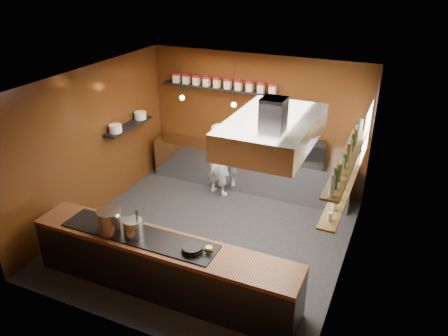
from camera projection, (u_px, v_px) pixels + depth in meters
The scene contains 26 objects.
floor at pixel (208, 236), 8.33m from camera, with size 5.00×5.00×0.00m, color black.
back_wall at pixel (256, 122), 9.73m from camera, with size 5.00×5.00×0.00m, color #3B150A.
left_wall at pixel (93, 144), 8.59m from camera, with size 5.00×5.00×0.00m, color #3B150A.
right_wall at pixel (351, 194), 6.76m from camera, with size 5.00×5.00×0.00m, color #4A4A2A.
ceiling at pixel (205, 82), 7.02m from camera, with size 5.00×5.00×0.00m, color silver.
window_pane at pixel (367, 133), 8.01m from camera, with size 1.00×1.00×0.00m, color white.
prep_counter at pixel (249, 170), 9.92m from camera, with size 4.60×0.65×0.90m, color silver.
pass_counter at pixel (162, 266), 6.81m from camera, with size 4.40×0.72×0.94m.
tin_shelf at pixel (216, 88), 9.64m from camera, with size 2.60×0.26×0.04m, color black.
plate_shelf at pixel (129, 126), 9.33m from camera, with size 0.30×1.40×0.04m, color black.
bottle_shelf_upper at pixel (347, 160), 6.89m from camera, with size 0.26×2.80×0.04m, color brown.
bottle_shelf_lower at pixel (344, 186), 7.09m from camera, with size 0.26×2.80×0.04m, color brown.
extractor_hood at pixel (272, 130), 6.43m from camera, with size 1.20×2.00×0.72m.
pendant_left at pixel (182, 95), 9.30m from camera, with size 0.10×0.10×0.95m.
pendant_right at pixel (234, 102), 8.86m from camera, with size 0.10×0.10×0.95m.
storage_tins at pixel (222, 83), 9.53m from camera, with size 2.43×0.13×0.22m.
plate_stacks at pixel (128, 122), 9.29m from camera, with size 0.26×1.16×0.16m.
bottles at pixel (349, 152), 6.82m from camera, with size 0.06×2.66×0.24m.
wine_glasses at pixel (344, 182), 7.05m from camera, with size 0.07×2.37×0.13m.
stockpot_large at pixel (110, 221), 6.75m from camera, with size 0.38×0.38×0.37m, color #B0B3B7.
stockpot_small at pixel (133, 228), 6.67m from camera, with size 0.30×0.30×0.28m, color silver.
utensil_crock at pixel (138, 228), 6.75m from camera, with size 0.14×0.14×0.18m, color #B1B3B8.
frying_pan at pixel (192, 249), 6.35m from camera, with size 0.49×0.32×0.08m.
butter_jar at pixel (209, 250), 6.36m from camera, with size 0.10×0.10×0.09m, color yellow.
espresso_machine at pixel (315, 153), 9.13m from camera, with size 0.43×0.41×0.43m, color black.
chef at pixel (218, 160), 9.50m from camera, with size 0.61×0.40×1.67m, color silver.
Camera 1 is at (3.10, -6.20, 4.81)m, focal length 35.00 mm.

